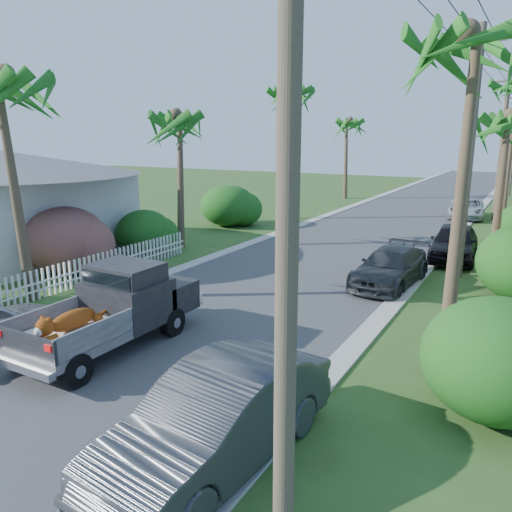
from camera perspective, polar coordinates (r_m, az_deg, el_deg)
The scene contains 24 objects.
ground at distance 11.65m, azimuth -18.28°, elevation -13.84°, with size 120.00×120.00×0.00m, color #304C1C.
road at distance 33.15m, azimuth 15.39°, elevation 4.04°, with size 8.00×100.00×0.02m, color #38383A.
curb_left at distance 34.42m, azimuth 8.44°, elevation 4.75°, with size 0.60×100.00×0.06m, color #A5A39E.
curb_right at distance 32.39m, azimuth 22.77°, elevation 3.28°, with size 0.60×100.00×0.06m, color #A5A39E.
pickup_truck at distance 13.25m, azimuth -15.34°, elevation -5.50°, with size 1.98×5.12×2.06m.
parked_car_rn at distance 8.44m, azimuth -4.47°, elevation -18.16°, with size 1.68×4.83×1.59m, color #34373A.
parked_car_rm at distance 18.45m, azimuth 15.09°, elevation -1.27°, with size 1.82×4.47×1.30m, color #303436.
parked_car_rf at distance 23.04m, azimuth 21.70°, elevation 1.45°, with size 1.82×4.51×1.54m, color black.
parked_car_rd at distance 35.25m, azimuth 22.89°, elevation 5.03°, with size 2.11×4.57×1.27m, color silver.
palm_l_a at distance 17.24m, azimuth -27.05°, elevation 17.84°, with size 4.40×4.40×8.20m.
palm_l_b at distance 23.86m, azimuth -8.89°, elevation 15.63°, with size 4.40×4.40×7.40m.
palm_l_c at distance 32.06m, azimuth 3.91°, elevation 18.35°, with size 4.40×4.40×9.20m.
palm_l_d at distance 43.25m, azimuth 10.42°, elevation 14.98°, with size 4.40×4.40×7.70m.
palm_r_a at distance 13.05m, azimuth 23.87°, elevation 22.17°, with size 4.40×4.40×8.70m.
palm_r_b at distance 21.81m, azimuth 26.94°, elevation 14.06°, with size 4.40×4.40×7.20m.
shrub_l_b at distance 20.62m, azimuth -20.97°, elevation 1.69°, with size 3.00×3.30×2.60m, color #AA184F.
shrub_l_c at distance 23.09m, azimuth -12.66°, elevation 2.70°, with size 2.40×2.64×2.00m, color #1C4A15.
shrub_l_d at distance 29.71m, azimuth -3.17°, elevation 5.77°, with size 3.20×3.52×2.40m, color #1C4A15.
shrub_r_a at distance 10.59m, azimuth 25.88°, elevation -10.54°, with size 2.80×3.08×2.30m, color #1C4A15.
picket_fence at distance 19.14m, azimuth -18.46°, elevation -1.44°, with size 0.10×11.00×1.00m, color white.
house_left at distance 25.23m, azimuth -27.00°, elevation 5.03°, with size 9.00×8.00×4.60m.
utility_pole_a at distance 5.33m, azimuth 3.66°, elevation 6.75°, with size 1.60×0.26×9.00m.
utility_pole_b at distance 19.91m, azimuth 23.28°, elevation 10.69°, with size 1.60×0.26×9.00m.
utility_pole_c at distance 34.85m, azimuth 26.26°, elevation 11.19°, with size 1.60×0.26×9.00m.
Camera 1 is at (7.91, -6.76, 5.23)m, focal length 35.00 mm.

